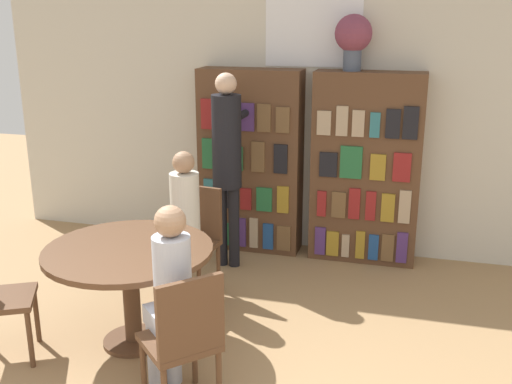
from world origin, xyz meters
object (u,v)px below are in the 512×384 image
at_px(flower_vase, 353,37).
at_px(librarian_standing, 227,153).
at_px(bookshelf_left, 251,162).
at_px(chair_left_side, 195,235).
at_px(reading_table, 129,265).
at_px(chair_far_side, 184,337).
at_px(bookshelf_right, 366,169).
at_px(seated_reader_left, 182,220).
at_px(seated_reader_right, 170,293).

height_order(flower_vase, librarian_standing, flower_vase).
xyz_separation_m(bookshelf_left, chair_left_side, (-0.18, -1.10, -0.38)).
height_order(reading_table, chair_far_side, chair_far_side).
distance_m(flower_vase, librarian_standing, 1.52).
bearing_deg(reading_table, bookshelf_left, 81.22).
relative_size(bookshelf_right, seated_reader_left, 1.43).
distance_m(flower_vase, chair_left_side, 2.23).
xyz_separation_m(reading_table, chair_far_side, (0.66, -0.64, -0.10)).
bearing_deg(chair_far_side, seated_reader_left, 66.27).
relative_size(bookshelf_left, chair_far_side, 1.97).
distance_m(flower_vase, chair_far_side, 3.15).
height_order(reading_table, chair_left_side, chair_left_side).
bearing_deg(seated_reader_right, flower_vase, 28.13).
distance_m(bookshelf_left, seated_reader_left, 1.31).
xyz_separation_m(bookshelf_right, seated_reader_left, (-1.32, -1.28, -0.19)).
relative_size(seated_reader_left, librarian_standing, 0.70).
relative_size(chair_left_side, seated_reader_right, 0.72).
xyz_separation_m(bookshelf_right, librarian_standing, (-1.19, -0.50, 0.19)).
bearing_deg(librarian_standing, chair_far_side, -78.81).
relative_size(bookshelf_right, librarian_standing, 1.00).
relative_size(bookshelf_right, chair_left_side, 1.97).
relative_size(chair_far_side, librarian_standing, 0.50).
xyz_separation_m(chair_far_side, seated_reader_right, (-0.13, 0.13, 0.19)).
distance_m(bookshelf_right, librarian_standing, 1.31).
bearing_deg(reading_table, seated_reader_left, 81.77).
distance_m(chair_left_side, librarian_standing, 0.84).
xyz_separation_m(seated_reader_right, librarian_standing, (-0.29, 2.02, 0.38)).
relative_size(flower_vase, reading_table, 0.42).
bearing_deg(librarian_standing, flower_vase, 26.35).
bearing_deg(chair_left_side, flower_vase, -127.28).
height_order(chair_left_side, seated_reader_right, seated_reader_right).
xyz_separation_m(bookshelf_right, reading_table, (-1.43, -2.01, -0.28)).
xyz_separation_m(reading_table, seated_reader_right, (0.53, -0.51, 0.09)).
distance_m(chair_left_side, seated_reader_right, 1.49).
distance_m(chair_far_side, seated_reader_right, 0.27).
xyz_separation_m(chair_left_side, chair_far_side, (0.53, -1.55, 0.00)).
bearing_deg(flower_vase, librarian_standing, -153.65).
distance_m(bookshelf_left, chair_left_side, 1.18).
relative_size(chair_left_side, seated_reader_left, 0.72).
height_order(seated_reader_left, librarian_standing, librarian_standing).
bearing_deg(seated_reader_right, bookshelf_left, 49.10).
height_order(bookshelf_right, chair_far_side, bookshelf_right).
relative_size(chair_left_side, chair_far_side, 1.00).
height_order(flower_vase, seated_reader_left, flower_vase).
height_order(bookshelf_right, chair_left_side, bookshelf_right).
xyz_separation_m(chair_left_side, seated_reader_right, (0.39, -1.42, 0.19)).
bearing_deg(bookshelf_left, flower_vase, 0.29).
xyz_separation_m(flower_vase, seated_reader_right, (-0.73, -2.53, -1.38)).
bearing_deg(flower_vase, seated_reader_left, -131.77).
relative_size(reading_table, chair_far_side, 1.29).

